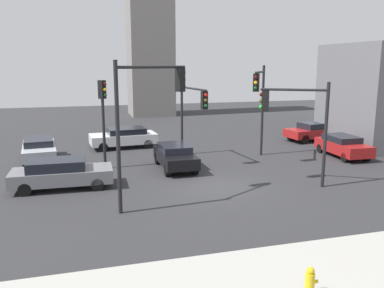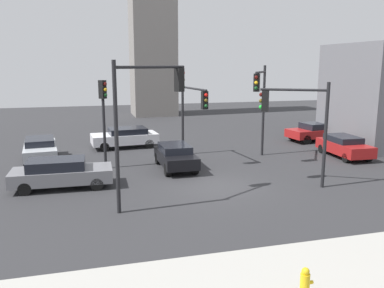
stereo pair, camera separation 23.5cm
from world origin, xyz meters
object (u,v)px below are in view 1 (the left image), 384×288
object	(u,v)px
car_3	(61,173)
car_5	(343,146)
traffic_light_3	(103,108)
car_0	(314,131)
car_1	(175,156)
car_2	(39,149)
traffic_light_2	(260,95)
traffic_light_0	(149,104)
traffic_light_4	(295,114)
fire_hydrant	(310,281)
traffic_light_1	(193,106)
car_4	(124,137)

from	to	relation	value
car_3	car_5	distance (m)	17.18
traffic_light_3	car_3	distance (m)	4.76
car_0	car_1	bearing A→B (deg)	16.88
car_1	car_2	size ratio (longest dim) A/B	0.88
car_1	car_5	bearing A→B (deg)	90.40
car_3	traffic_light_3	bearing A→B (deg)	55.99
traffic_light_2	traffic_light_0	bearing A→B (deg)	-18.45
traffic_light_3	car_2	size ratio (longest dim) A/B	1.08
traffic_light_4	car_1	size ratio (longest dim) A/B	1.25
car_3	car_5	size ratio (longest dim) A/B	1.14
car_2	car_5	bearing A→B (deg)	72.78
traffic_light_2	traffic_light_3	bearing A→B (deg)	-58.95
fire_hydrant	car_1	distance (m)	13.45
traffic_light_1	car_0	world-z (taller)	traffic_light_1
car_2	fire_hydrant	bearing A→B (deg)	18.89
traffic_light_3	car_0	distance (m)	16.85
traffic_light_3	car_4	size ratio (longest dim) A/B	1.05
car_1	traffic_light_3	bearing A→B (deg)	-106.12
traffic_light_4	car_0	world-z (taller)	traffic_light_4
car_1	car_3	world-z (taller)	car_3
traffic_light_2	car_0	distance (m)	8.90
car_0	car_3	xyz separation A→B (m)	(-18.34, -7.45, -0.01)
car_4	car_5	world-z (taller)	car_4
car_1	car_2	distance (m)	8.56
car_4	traffic_light_0	bearing A→B (deg)	84.43
traffic_light_1	fire_hydrant	xyz separation A→B (m)	(-1.22, -15.03, -2.84)
fire_hydrant	car_2	distance (m)	19.16
traffic_light_1	traffic_light_3	size ratio (longest dim) A/B	0.95
traffic_light_2	car_2	world-z (taller)	traffic_light_2
fire_hydrant	car_2	size ratio (longest dim) A/B	0.16
traffic_light_0	fire_hydrant	world-z (taller)	traffic_light_0
car_0	traffic_light_1	bearing A→B (deg)	12.56
traffic_light_2	fire_hydrant	size ratio (longest dim) A/B	7.93
traffic_light_1	fire_hydrant	size ratio (longest dim) A/B	6.50
car_1	car_5	size ratio (longest dim) A/B	0.98
fire_hydrant	car_5	world-z (taller)	car_5
car_5	car_3	bearing A→B (deg)	-80.35
traffic_light_2	car_1	size ratio (longest dim) A/B	1.43
fire_hydrant	car_0	xyz separation A→B (m)	(12.03, 18.81, 0.26)
fire_hydrant	car_1	bearing A→B (deg)	91.06
car_2	traffic_light_1	bearing A→B (deg)	69.55
car_3	car_5	world-z (taller)	car_3
traffic_light_2	car_2	xyz separation A→B (m)	(-12.94, 3.34, -3.23)
traffic_light_1	traffic_light_2	distance (m)	4.08
traffic_light_1	traffic_light_2	xyz separation A→B (m)	(3.93, -0.86, 0.65)
traffic_light_0	traffic_light_1	xyz separation A→B (m)	(3.81, 6.95, -0.89)
traffic_light_4	car_2	world-z (taller)	traffic_light_4
traffic_light_4	fire_hydrant	xyz separation A→B (m)	(-4.52, -8.92, -2.98)
fire_hydrant	traffic_light_0	bearing A→B (deg)	107.77
traffic_light_4	car_4	world-z (taller)	traffic_light_4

